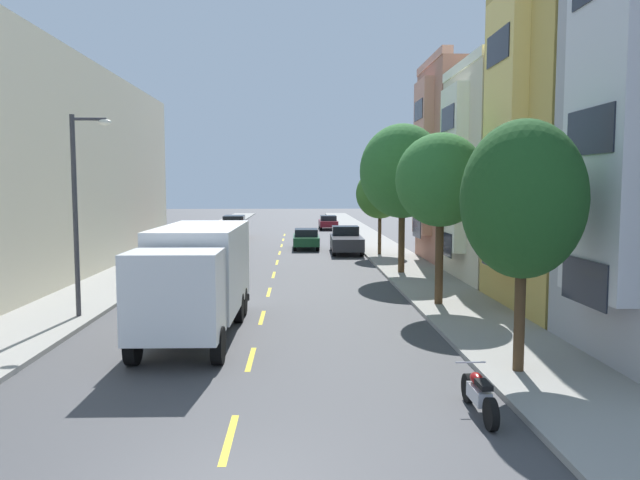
{
  "coord_description": "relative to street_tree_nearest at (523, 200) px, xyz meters",
  "views": [
    {
      "loc": [
        1.23,
        -8.55,
        4.48
      ],
      "look_at": [
        2.31,
        21.29,
        1.81
      ],
      "focal_mm": 34.38,
      "sensor_mm": 36.0,
      "label": 1
    }
  ],
  "objects": [
    {
      "name": "ground_plane",
      "position": [
        -6.4,
        24.65,
        -4.15
      ],
      "size": [
        160.0,
        160.0,
        0.0
      ],
      "primitive_type": "plane",
      "color": "#424244"
    },
    {
      "name": "sidewalk_left",
      "position": [
        -13.5,
        22.65,
        -4.08
      ],
      "size": [
        3.2,
        120.0,
        0.14
      ],
      "primitive_type": "cube",
      "color": "#99968E",
      "rests_on": "ground_plane"
    },
    {
      "name": "sidewalk_right",
      "position": [
        0.7,
        22.65,
        -4.08
      ],
      "size": [
        3.2,
        120.0,
        0.14
      ],
      "primitive_type": "cube",
      "color": "#99968E",
      "rests_on": "ground_plane"
    },
    {
      "name": "lane_centerline_dashes",
      "position": [
        -6.4,
        19.15,
        -4.14
      ],
      "size": [
        0.14,
        47.2,
        0.01
      ],
      "color": "yellow",
      "rests_on": "ground_plane"
    },
    {
      "name": "townhouse_third_cream",
      "position": [
        7.67,
        14.4,
        0.72
      ],
      "size": [
        11.56,
        6.75,
        10.13
      ],
      "color": "beige",
      "rests_on": "ground_plane"
    },
    {
      "name": "townhouse_fourth_terracotta",
      "position": [
        8.72,
        21.35,
        1.49
      ],
      "size": [
        13.66,
        6.75,
        11.67
      ],
      "color": "#B27560",
      "rests_on": "ground_plane"
    },
    {
      "name": "street_tree_nearest",
      "position": [
        0.0,
        0.0,
        0.0
      ],
      "size": [
        2.85,
        2.85,
        5.86
      ],
      "color": "#47331E",
      "rests_on": "sidewalk_right"
    },
    {
      "name": "street_tree_second",
      "position": [
        0.0,
        8.19,
        0.51
      ],
      "size": [
        3.26,
        3.26,
        6.24
      ],
      "color": "#47331E",
      "rests_on": "sidewalk_right"
    },
    {
      "name": "street_tree_third",
      "position": [
        0.0,
        16.38,
        1.03
      ],
      "size": [
        4.21,
        4.21,
        7.38
      ],
      "color": "#47331E",
      "rests_on": "sidewalk_right"
    },
    {
      "name": "street_tree_farthest",
      "position": [
        0.0,
        24.57,
        -0.2
      ],
      "size": [
        3.03,
        3.03,
        5.39
      ],
      "color": "#47331E",
      "rests_on": "sidewalk_right"
    },
    {
      "name": "street_lamp",
      "position": [
        -12.34,
        6.52,
        -0.15
      ],
      "size": [
        1.35,
        0.28,
        6.64
      ],
      "color": "#38383D",
      "rests_on": "sidewalk_left"
    },
    {
      "name": "delivery_box_truck",
      "position": [
        -8.2,
        4.49,
        -2.29
      ],
      "size": [
        2.5,
        7.97,
        3.22
      ],
      "color": "white",
      "rests_on": "ground_plane"
    },
    {
      "name": "parked_pickup_charcoal",
      "position": [
        -1.97,
        26.57,
        -3.32
      ],
      "size": [
        2.11,
        5.34,
        1.73
      ],
      "color": "#333338",
      "rests_on": "ground_plane"
    },
    {
      "name": "parked_suv_red",
      "position": [
        -10.86,
        26.07,
        -3.16
      ],
      "size": [
        2.02,
        4.83,
        1.93
      ],
      "color": "#AD1E1E",
      "rests_on": "ground_plane"
    },
    {
      "name": "parked_suv_orange",
      "position": [
        -10.61,
        38.46,
        -3.16
      ],
      "size": [
        2.09,
        4.86,
        1.93
      ],
      "color": "orange",
      "rests_on": "ground_plane"
    },
    {
      "name": "parked_hatchback_white",
      "position": [
        -10.69,
        13.07,
        -3.39
      ],
      "size": [
        1.74,
        4.0,
        1.5
      ],
      "color": "silver",
      "rests_on": "ground_plane"
    },
    {
      "name": "parked_wagon_teal",
      "position": [
        -10.83,
        32.94,
        -3.35
      ],
      "size": [
        1.82,
        4.7,
        1.5
      ],
      "color": "#195B60",
      "rests_on": "ground_plane"
    },
    {
      "name": "parked_sedan_burgundy",
      "position": [
        -2.09,
        48.48,
        -3.4
      ],
      "size": [
        1.83,
        4.51,
        1.43
      ],
      "color": "maroon",
      "rests_on": "ground_plane"
    },
    {
      "name": "parked_suv_sky",
      "position": [
        -10.64,
        19.25,
        -3.16
      ],
      "size": [
        2.02,
        4.83,
        1.93
      ],
      "color": "#7A9EC6",
      "rests_on": "ground_plane"
    },
    {
      "name": "moving_forest_sedan",
      "position": [
        -4.6,
        29.31,
        -3.4
      ],
      "size": [
        1.8,
        4.5,
        1.43
      ],
      "color": "#194C28",
      "rests_on": "ground_plane"
    },
    {
      "name": "parked_motorcycle",
      "position": [
        -1.65,
        -2.4,
        -3.74
      ],
      "size": [
        0.62,
        2.05,
        0.9
      ],
      "color": "black",
      "rests_on": "ground_plane"
    }
  ]
}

